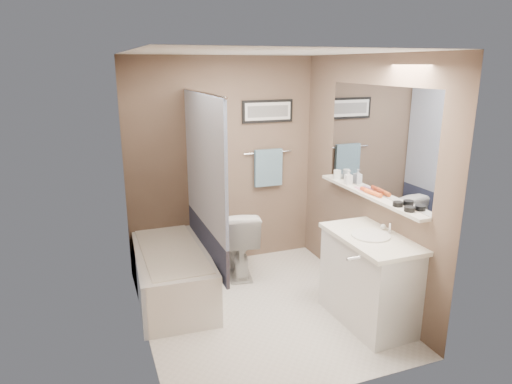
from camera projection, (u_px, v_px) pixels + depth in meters
name	position (u px, v px, depth m)	size (l,w,h in m)	color
ground	(261.00, 309.00, 4.44)	(2.50, 2.50, 0.00)	silver
ceiling	(262.00, 55.00, 3.80)	(2.20, 2.50, 0.04)	white
wall_back	(223.00, 164.00, 5.22)	(2.20, 0.04, 2.40)	brown
wall_front	(330.00, 238.00, 3.01)	(2.20, 0.04, 2.40)	brown
wall_left	(140.00, 203.00, 3.75)	(0.04, 2.50, 2.40)	brown
wall_right	(364.00, 181.00, 4.48)	(0.04, 2.50, 2.40)	brown
tile_surround	(133.00, 209.00, 4.25)	(0.02, 1.55, 2.00)	#C4AB95
curtain_rod	(202.00, 93.00, 4.20)	(0.02, 0.02, 1.55)	silver
curtain_upper	(204.00, 162.00, 4.38)	(0.03, 1.45, 1.28)	silver
curtain_lower	(207.00, 241.00, 4.60)	(0.03, 1.45, 0.36)	#2A324F
mirror	(377.00, 140.00, 4.24)	(0.02, 1.60, 1.00)	silver
shelf	(368.00, 195.00, 4.36)	(0.12, 1.60, 0.03)	silver
towel_bar	(268.00, 152.00, 5.37)	(0.02, 0.02, 0.60)	silver
towel	(268.00, 168.00, 5.40)	(0.34, 0.05, 0.44)	#8AB7CA
art_frame	(268.00, 111.00, 5.26)	(0.62, 0.03, 0.26)	black
art_mat	(268.00, 111.00, 5.24)	(0.56, 0.00, 0.20)	white
art_image	(268.00, 111.00, 5.24)	(0.50, 0.00, 0.13)	#595959
door	(397.00, 254.00, 3.24)	(0.80, 0.02, 2.00)	silver
door_handle	(353.00, 258.00, 3.17)	(0.02, 0.02, 0.10)	silver
bathtub	(172.00, 273.00, 4.65)	(0.70, 1.50, 0.50)	white
tub_rim	(171.00, 250.00, 4.59)	(0.56, 1.36, 0.02)	white
toilet	(237.00, 241.00, 5.14)	(0.43, 0.75, 0.77)	silver
vanity	(369.00, 281.00, 4.15)	(0.50, 0.90, 0.80)	silver
countertop	(372.00, 238.00, 4.03)	(0.54, 0.96, 0.04)	white
sink_basin	(371.00, 235.00, 4.02)	(0.34, 0.34, 0.01)	white
faucet_spout	(390.00, 228.00, 4.08)	(0.02, 0.02, 0.10)	silver
faucet_knob	(383.00, 227.00, 4.17)	(0.05, 0.05, 0.05)	white
candle_bowl_near	(409.00, 209.00, 3.81)	(0.09, 0.09, 0.04)	black
candle_bowl_far	(398.00, 204.00, 3.95)	(0.09, 0.09, 0.04)	black
hair_brush_front	(373.00, 193.00, 4.28)	(0.04, 0.04, 0.22)	orange
hair_brush_back	(369.00, 191.00, 4.35)	(0.04, 0.04, 0.22)	#C53E1B
pink_comb	(360.00, 189.00, 4.49)	(0.03, 0.16, 0.01)	pink
glass_jar	(337.00, 175.00, 4.87)	(0.08, 0.08, 0.10)	silver
soap_bottle	(349.00, 177.00, 4.66)	(0.07, 0.07, 0.15)	#999999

